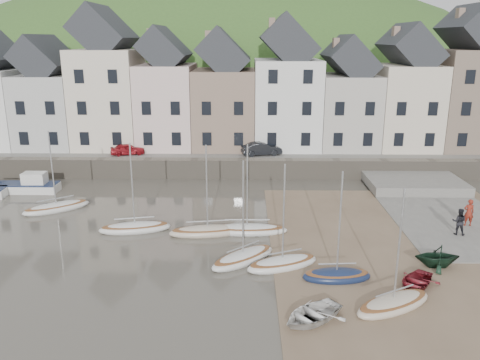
{
  "coord_description": "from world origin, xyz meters",
  "views": [
    {
      "loc": [
        0.5,
        -26.93,
        12.6
      ],
      "look_at": [
        0.0,
        6.0,
        3.0
      ],
      "focal_mm": 36.54,
      "sensor_mm": 36.0,
      "label": 1
    }
  ],
  "objects_px": {
    "car_left": "(127,149)",
    "car_right": "(262,149)",
    "rowboat_green": "(437,256)",
    "rowboat_red": "(416,282)",
    "person_red": "(469,213)",
    "sailboat_0": "(56,207)",
    "rowboat_white": "(312,314)",
    "person_dark": "(459,222)"
  },
  "relations": [
    {
      "from": "car_left",
      "to": "car_right",
      "type": "relative_size",
      "value": 0.84
    },
    {
      "from": "rowboat_green",
      "to": "car_left",
      "type": "relative_size",
      "value": 0.77
    },
    {
      "from": "rowboat_red",
      "to": "person_red",
      "type": "height_order",
      "value": "person_red"
    },
    {
      "from": "rowboat_green",
      "to": "car_left",
      "type": "xyz_separation_m",
      "value": [
        -22.53,
        20.91,
        1.44
      ]
    },
    {
      "from": "rowboat_green",
      "to": "car_right",
      "type": "bearing_deg",
      "value": -155.85
    },
    {
      "from": "rowboat_green",
      "to": "person_red",
      "type": "xyz_separation_m",
      "value": [
        4.44,
        6.26,
        0.35
      ]
    },
    {
      "from": "rowboat_green",
      "to": "car_right",
      "type": "distance_m",
      "value": 22.98
    },
    {
      "from": "sailboat_0",
      "to": "car_left",
      "type": "relative_size",
      "value": 1.93
    },
    {
      "from": "sailboat_0",
      "to": "rowboat_green",
      "type": "xyz_separation_m",
      "value": [
        25.28,
        -9.21,
        0.46
      ]
    },
    {
      "from": "person_red",
      "to": "rowboat_white",
      "type": "bearing_deg",
      "value": 48.1
    },
    {
      "from": "car_left",
      "to": "car_right",
      "type": "xyz_separation_m",
      "value": [
        13.11,
        0.0,
        0.08
      ]
    },
    {
      "from": "rowboat_white",
      "to": "car_right",
      "type": "xyz_separation_m",
      "value": [
        -1.6,
        26.56,
        1.85
      ]
    },
    {
      "from": "rowboat_red",
      "to": "person_dark",
      "type": "distance_m",
      "value": 8.72
    },
    {
      "from": "person_dark",
      "to": "car_right",
      "type": "distance_m",
      "value": 20.56
    },
    {
      "from": "person_dark",
      "to": "car_right",
      "type": "bearing_deg",
      "value": -32.49
    },
    {
      "from": "rowboat_green",
      "to": "rowboat_red",
      "type": "bearing_deg",
      "value": -39.71
    },
    {
      "from": "car_left",
      "to": "person_dark",
      "type": "bearing_deg",
      "value": -138.08
    },
    {
      "from": "rowboat_red",
      "to": "person_red",
      "type": "xyz_separation_m",
      "value": [
        6.41,
        8.64,
        0.72
      ]
    },
    {
      "from": "sailboat_0",
      "to": "person_dark",
      "type": "xyz_separation_m",
      "value": [
        28.4,
        -4.55,
        0.76
      ]
    },
    {
      "from": "rowboat_white",
      "to": "person_dark",
      "type": "xyz_separation_m",
      "value": [
        10.94,
        10.32,
        0.63
      ]
    },
    {
      "from": "rowboat_white",
      "to": "person_red",
      "type": "relative_size",
      "value": 1.68
    },
    {
      "from": "rowboat_white",
      "to": "rowboat_green",
      "type": "relative_size",
      "value": 1.28
    },
    {
      "from": "rowboat_green",
      "to": "person_dark",
      "type": "bearing_deg",
      "value": 146.07
    },
    {
      "from": "car_left",
      "to": "car_right",
      "type": "distance_m",
      "value": 13.11
    },
    {
      "from": "sailboat_0",
      "to": "rowboat_red",
      "type": "relative_size",
      "value": 2.24
    },
    {
      "from": "sailboat_0",
      "to": "rowboat_red",
      "type": "bearing_deg",
      "value": -26.44
    },
    {
      "from": "person_dark",
      "to": "rowboat_white",
      "type": "bearing_deg",
      "value": 63.18
    },
    {
      "from": "rowboat_white",
      "to": "rowboat_green",
      "type": "bearing_deg",
      "value": 87.44
    },
    {
      "from": "sailboat_0",
      "to": "person_dark",
      "type": "relative_size",
      "value": 3.51
    },
    {
      "from": "car_right",
      "to": "sailboat_0",
      "type": "bearing_deg",
      "value": 112.74
    },
    {
      "from": "sailboat_0",
      "to": "rowboat_red",
      "type": "xyz_separation_m",
      "value": [
        23.31,
        -11.59,
        0.09
      ]
    },
    {
      "from": "sailboat_0",
      "to": "rowboat_green",
      "type": "distance_m",
      "value": 26.91
    },
    {
      "from": "rowboat_green",
      "to": "rowboat_red",
      "type": "xyz_separation_m",
      "value": [
        -1.97,
        -2.38,
        -0.37
      ]
    },
    {
      "from": "rowboat_red",
      "to": "car_right",
      "type": "distance_m",
      "value": 24.52
    },
    {
      "from": "car_right",
      "to": "rowboat_white",
      "type": "bearing_deg",
      "value": 169.78
    },
    {
      "from": "rowboat_green",
      "to": "car_left",
      "type": "distance_m",
      "value": 30.77
    },
    {
      "from": "rowboat_white",
      "to": "rowboat_green",
      "type": "height_order",
      "value": "rowboat_green"
    },
    {
      "from": "sailboat_0",
      "to": "rowboat_white",
      "type": "bearing_deg",
      "value": -40.4
    },
    {
      "from": "person_dark",
      "to": "car_left",
      "type": "bearing_deg",
      "value": -12.49
    },
    {
      "from": "car_right",
      "to": "car_left",
      "type": "bearing_deg",
      "value": 76.33
    },
    {
      "from": "person_dark",
      "to": "rowboat_red",
      "type": "bearing_deg",
      "value": 73.97
    },
    {
      "from": "rowboat_red",
      "to": "person_dark",
      "type": "xyz_separation_m",
      "value": [
        5.1,
        7.04,
        0.67
      ]
    }
  ]
}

